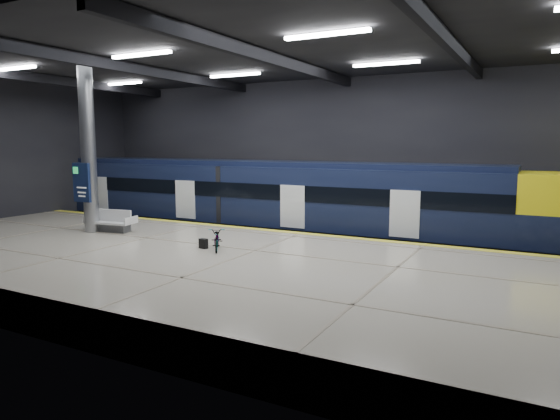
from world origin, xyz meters
The scene contains 10 objects.
ground centered at (0.00, 0.00, 0.00)m, with size 30.00×30.00×0.00m, color black.
room_shell centered at (0.00, 0.00, 5.72)m, with size 30.10×16.10×8.05m.
platform centered at (0.00, -2.50, 0.55)m, with size 30.00×11.00×1.10m, color #B6AC9A.
safety_strip centered at (0.00, 2.75, 1.11)m, with size 30.00×0.40×0.01m, color yellow.
rails centered at (0.00, 5.50, 0.08)m, with size 30.00×1.52×0.16m.
train centered at (-2.29, 5.50, 2.06)m, with size 29.40×2.84×3.79m.
bench centered at (-7.32, -0.62, 1.43)m, with size 2.24×1.17×0.94m.
bicycle centered at (-1.19, -1.58, 1.51)m, with size 0.54×1.56×0.82m, color #99999E.
pannier_bag centered at (-1.79, -1.58, 1.28)m, with size 0.30×0.18×0.35m, color black.
info_column centered at (-8.00, -1.03, 4.46)m, with size 0.90×0.78×6.90m.
Camera 1 is at (8.72, -15.63, 4.81)m, focal length 32.00 mm.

